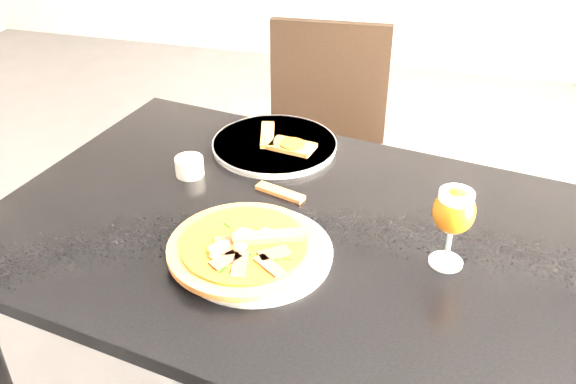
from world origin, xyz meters
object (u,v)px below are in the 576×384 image
(dining_table, at_px, (294,263))
(beer_glass, at_px, (454,212))
(pizza, at_px, (245,246))
(chair_far, at_px, (322,151))

(dining_table, distance_m, beer_glass, 0.36)
(pizza, bearing_deg, beer_glass, 11.96)
(pizza, bearing_deg, dining_table, 60.20)
(pizza, xyz_separation_m, beer_glass, (0.36, 0.08, 0.09))
(chair_far, height_order, beer_glass, beer_glass)
(chair_far, distance_m, pizza, 0.96)
(dining_table, xyz_separation_m, chair_far, (-0.11, 0.80, -0.18))
(pizza, bearing_deg, chair_far, 92.76)
(chair_far, relative_size, pizza, 3.07)
(dining_table, distance_m, chair_far, 0.83)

